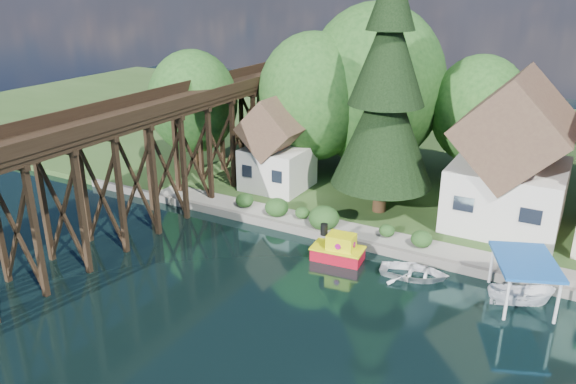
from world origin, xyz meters
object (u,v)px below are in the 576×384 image
object	(u,v)px
shed	(277,149)
tugboat	(338,250)
trestle_bridge	(153,152)
boat_white_a	(414,271)
conifer	(386,95)
house_left	(511,162)
boat_canopy	(522,286)

from	to	relation	value
shed	tugboat	distance (m)	13.31
trestle_bridge	boat_white_a	world-z (taller)	trestle_bridge
trestle_bridge	conifer	world-z (taller)	conifer
trestle_bridge	conifer	distance (m)	17.23
conifer	boat_white_a	size ratio (longest dim) A/B	4.42
conifer	tugboat	size ratio (longest dim) A/B	5.27
trestle_bridge	boat_white_a	bearing A→B (deg)	2.44
house_left	shed	distance (m)	18.11
house_left	tugboat	xyz separation A→B (m)	(-8.41, -10.19, -4.41)
house_left	boat_white_a	world-z (taller)	house_left
trestle_bridge	tugboat	world-z (taller)	trestle_bridge
house_left	boat_white_a	xyz separation A→B (m)	(-3.41, -9.99, -4.71)
conifer	boat_canopy	distance (m)	16.06
trestle_bridge	house_left	size ratio (longest dim) A/B	4.01
tugboat	boat_canopy	world-z (taller)	boat_canopy
shed	tugboat	xyz separation A→B (m)	(9.59, -8.69, -3.10)
tugboat	trestle_bridge	bearing A→B (deg)	-177.49
tugboat	house_left	bearing A→B (deg)	50.47
trestle_bridge	house_left	bearing A→B (deg)	25.21
shed	boat_white_a	xyz separation A→B (m)	(14.59, -8.49, -3.39)
trestle_bridge	house_left	world-z (taller)	house_left
trestle_bridge	shed	size ratio (longest dim) A/B	5.63
shed	conifer	world-z (taller)	conifer
house_left	tugboat	distance (m)	13.93
shed	boat_canopy	world-z (taller)	shed
conifer	boat_white_a	distance (m)	12.93
house_left	boat_white_a	distance (m)	11.56
trestle_bridge	boat_canopy	bearing A→B (deg)	1.28
shed	house_left	bearing A→B (deg)	4.77
shed	boat_white_a	distance (m)	17.22
house_left	shed	world-z (taller)	house_left
conifer	tugboat	distance (m)	11.75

